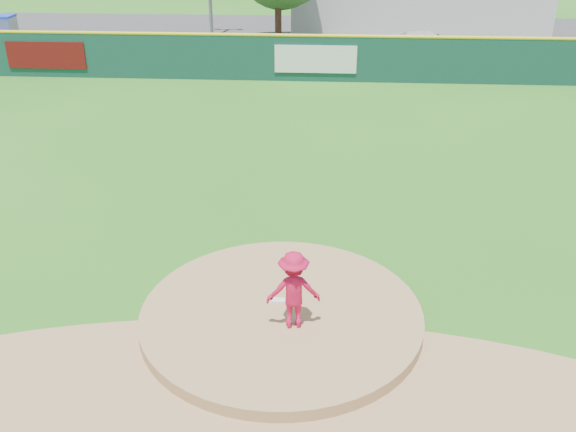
{
  "coord_description": "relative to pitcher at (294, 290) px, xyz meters",
  "views": [
    {
      "loc": [
        0.79,
        -10.29,
        7.51
      ],
      "look_at": [
        0.0,
        2.0,
        1.3
      ],
      "focal_mm": 40.0,
      "sensor_mm": 36.0,
      "label": 1
    }
  ],
  "objects": [
    {
      "name": "ground",
      "position": [
        -0.26,
        0.45,
        -1.02
      ],
      "size": [
        120.0,
        120.0,
        0.0
      ],
      "primitive_type": "plane",
      "color": "#286B19",
      "rests_on": "ground"
    },
    {
      "name": "pitchers_mound",
      "position": [
        -0.26,
        0.45,
        -1.02
      ],
      "size": [
        5.5,
        5.5,
        0.5
      ],
      "primitive_type": "cylinder",
      "color": "#9E774C",
      "rests_on": "ground"
    },
    {
      "name": "pitching_rubber",
      "position": [
        -0.26,
        0.75,
        -0.75
      ],
      "size": [
        0.6,
        0.15,
        0.04
      ],
      "primitive_type": "cube",
      "color": "white",
      "rests_on": "pitchers_mound"
    },
    {
      "name": "parking_lot",
      "position": [
        -0.26,
        27.45,
        -1.01
      ],
      "size": [
        44.0,
        16.0,
        0.02
      ],
      "primitive_type": "cube",
      "color": "#38383A",
      "rests_on": "ground"
    },
    {
      "name": "pitcher",
      "position": [
        0.0,
        0.0,
        0.0
      ],
      "size": [
        1.07,
        0.71,
        1.55
      ],
      "primitive_type": "imported",
      "rotation": [
        0.0,
        0.0,
        3.29
      ],
      "color": "#BD103B",
      "rests_on": "pitchers_mound"
    },
    {
      "name": "van",
      "position": [
        5.45,
        22.33,
        -0.28
      ],
      "size": [
        5.36,
        2.75,
        1.45
      ],
      "primitive_type": "imported",
      "rotation": [
        0.0,
        0.0,
        1.5
      ],
      "color": "white",
      "rests_on": "parking_lot"
    },
    {
      "name": "fence_banners",
      "position": [
        -6.13,
        18.37,
        -0.02
      ],
      "size": [
        15.73,
        0.04,
        1.2
      ],
      "color": "#5D0D0D",
      "rests_on": "ground"
    },
    {
      "name": "playground_slide",
      "position": [
        -17.03,
        24.5,
        -0.17
      ],
      "size": [
        1.08,
        3.04,
        1.68
      ],
      "color": "blue",
      "rests_on": "ground"
    },
    {
      "name": "outfield_fence",
      "position": [
        -0.26,
        18.45,
        0.07
      ],
      "size": [
        40.0,
        0.14,
        2.07
      ],
      "color": "#123B33",
      "rests_on": "ground"
    }
  ]
}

